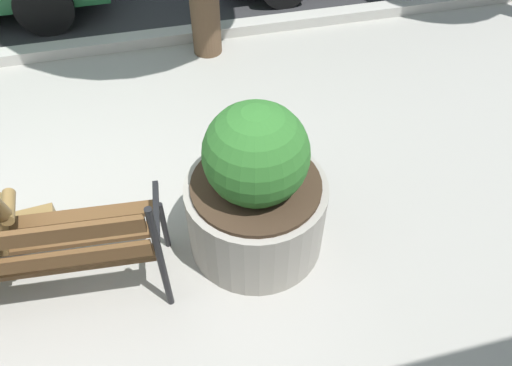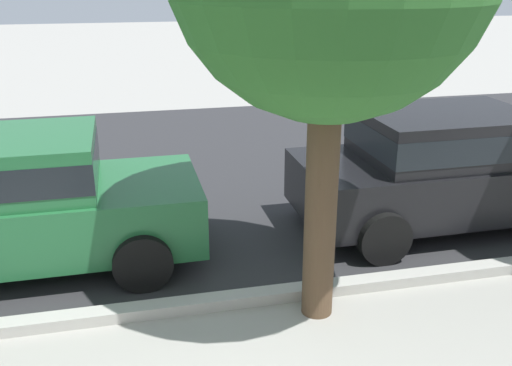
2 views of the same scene
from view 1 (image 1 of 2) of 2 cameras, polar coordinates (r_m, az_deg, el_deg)
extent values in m
plane|color=#9E9B93|center=(3.74, -26.35, -10.62)|extent=(80.00, 80.00, 0.00)
cube|color=#B2AFA8|center=(5.85, -24.19, 13.83)|extent=(60.00, 0.20, 0.12)
cube|color=brown|center=(3.23, -26.99, -9.23)|extent=(1.70, 0.24, 0.04)
cube|color=brown|center=(3.33, -26.48, -6.70)|extent=(1.70, 0.24, 0.04)
cube|color=brown|center=(3.44, -26.01, -4.32)|extent=(1.70, 0.24, 0.04)
cylinder|color=black|center=(3.43, -10.77, -4.94)|extent=(0.04, 0.04, 0.45)
cylinder|color=black|center=(2.95, -11.14, -9.00)|extent=(0.04, 0.04, 0.95)
cube|color=black|center=(3.00, -11.67, -3.21)|extent=(0.07, 0.48, 0.03)
cylinder|color=olive|center=(3.27, -27.16, -2.48)|extent=(0.10, 0.27, 0.10)
cylinder|color=olive|center=(3.76, -27.09, -4.24)|extent=(0.11, 0.11, 0.50)
cube|color=olive|center=(3.95, -26.05, -5.58)|extent=(0.13, 0.25, 0.07)
cube|color=olive|center=(3.92, -24.46, -4.31)|extent=(0.30, 0.21, 0.16)
cylinder|color=gray|center=(3.36, 0.00, -3.69)|extent=(0.95, 0.95, 0.57)
cylinder|color=#38281C|center=(3.13, 0.00, -0.18)|extent=(0.86, 0.86, 0.03)
sphere|color=#2D6B28|center=(2.94, 0.00, 3.40)|extent=(0.67, 0.67, 0.67)
cylinder|color=black|center=(6.18, -23.68, 18.59)|extent=(0.64, 0.22, 0.64)
camera|label=2|loc=(1.14, -111.99, 2.18)|focal=39.97mm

